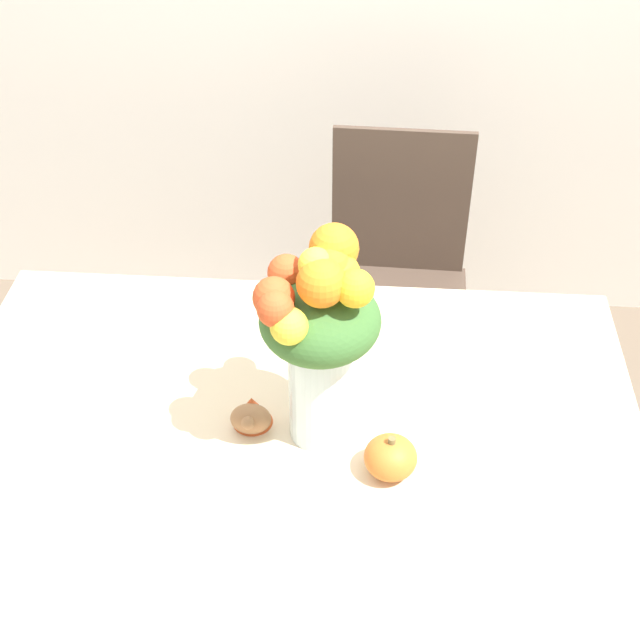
{
  "coord_description": "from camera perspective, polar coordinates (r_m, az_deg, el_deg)",
  "views": [
    {
      "loc": [
        0.16,
        -1.18,
        2.06
      ],
      "look_at": [
        0.07,
        0.08,
        1.04
      ],
      "focal_mm": 50.0,
      "sensor_mm": 36.0,
      "label": 1
    }
  ],
  "objects": [
    {
      "name": "turkey_figurine",
      "position": [
        1.82,
        -4.41,
        -6.01
      ],
      "size": [
        0.08,
        0.11,
        0.07
      ],
      "color": "#936642",
      "rests_on": "dining_table"
    },
    {
      "name": "dining_table",
      "position": [
        1.83,
        -2.31,
        -10.54
      ],
      "size": [
        1.45,
        1.17,
        0.75
      ],
      "color": "beige",
      "rests_on": "ground_plane"
    },
    {
      "name": "pumpkin",
      "position": [
        1.73,
        4.54,
        -8.75
      ],
      "size": [
        0.1,
        0.1,
        0.09
      ],
      "color": "orange",
      "rests_on": "dining_table"
    },
    {
      "name": "dining_chair_near_window",
      "position": [
        2.63,
        4.83,
        2.11
      ],
      "size": [
        0.43,
        0.43,
        0.93
      ],
      "rotation": [
        0.0,
        0.0,
        -0.03
      ],
      "color": "#47382D",
      "rests_on": "ground_plane"
    },
    {
      "name": "flower_vase",
      "position": [
        1.64,
        -0.05,
        -0.61
      ],
      "size": [
        0.23,
        0.25,
        0.47
      ],
      "color": "silver",
      "rests_on": "dining_table"
    }
  ]
}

